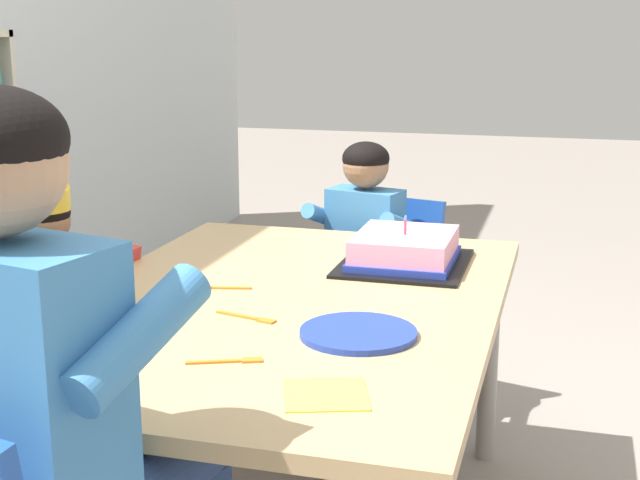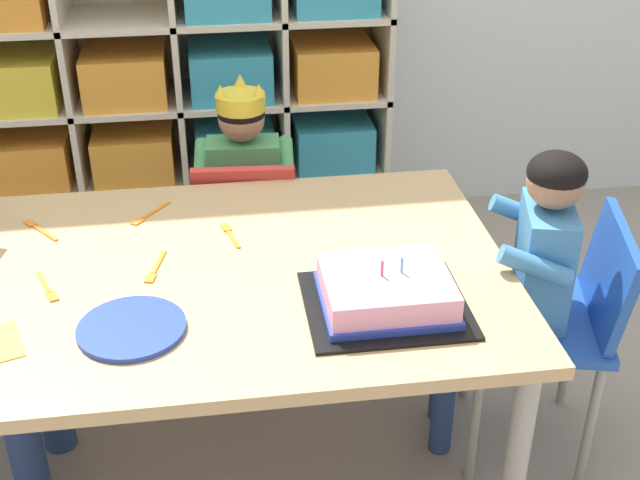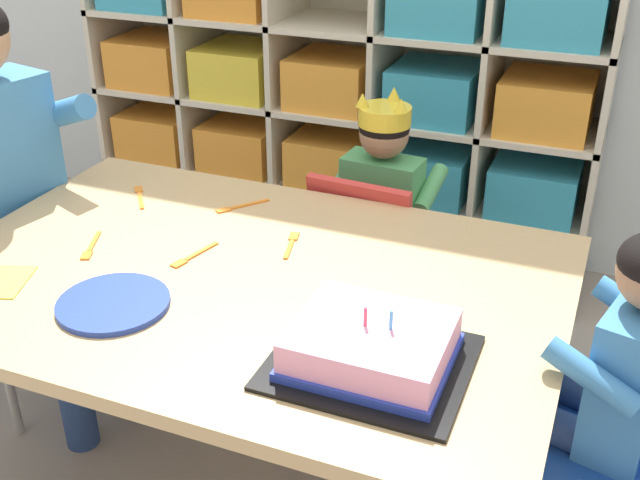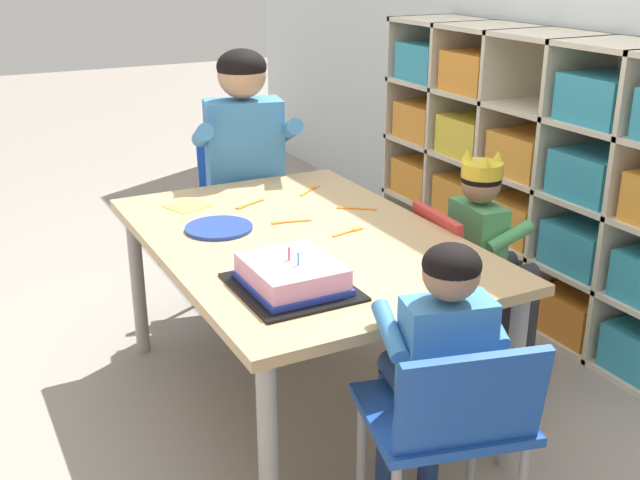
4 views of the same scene
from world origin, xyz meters
TOP-DOWN VIEW (x-y plane):
  - ground at (0.00, 0.00)m, footprint 16.00×16.00m
  - storage_cubby_shelf at (-0.23, 1.21)m, footprint 1.79×0.36m
  - activity_table at (0.00, 0.00)m, footprint 1.31×0.89m
  - classroom_chair_blue at (0.09, 0.56)m, footprint 0.33×0.34m
  - child_with_crown at (0.10, 0.67)m, footprint 0.31×0.31m
  - classroom_chair_guest_side at (0.82, -0.02)m, footprint 0.43×0.45m
  - guest_at_table_side at (0.72, 0.01)m, footprint 0.33×0.33m
  - birthday_cake_on_tray at (0.34, -0.20)m, footprint 0.34×0.29m
  - paper_plate_stack at (-0.18, -0.21)m, footprint 0.22×0.22m
  - fork_near_child_seat at (0.04, 0.16)m, footprint 0.04×0.12m
  - fork_at_table_front_edge at (-0.16, 0.29)m, footprint 0.10×0.12m
  - fork_beside_plate_stack at (-0.14, 0.02)m, footprint 0.05×0.13m
  - fork_by_napkin at (-0.37, -0.03)m, footprint 0.06×0.13m
  - fork_near_cake_tray at (-0.42, 0.25)m, footprint 0.10×0.12m

SIDE VIEW (x-z plane):
  - ground at x=0.00m, z-range 0.00..0.00m
  - classroom_chair_blue at x=0.09m, z-range 0.05..0.69m
  - classroom_chair_guest_side at x=0.82m, z-range 0.09..0.74m
  - child_with_crown at x=0.10m, z-range 0.10..0.92m
  - guest_at_table_side at x=0.72m, z-range 0.12..0.95m
  - activity_table at x=0.00m, z-range 0.24..0.84m
  - storage_cubby_shelf at x=-0.23m, z-range -0.01..1.13m
  - fork_near_child_seat at x=0.04m, z-range 0.60..0.60m
  - fork_beside_plate_stack at x=-0.14m, z-range 0.60..0.60m
  - fork_by_napkin at x=-0.37m, z-range 0.60..0.60m
  - fork_at_table_front_edge at x=-0.16m, z-range 0.60..0.60m
  - fork_near_cake_tray at x=-0.42m, z-range 0.60..0.60m
  - paper_plate_stack at x=-0.18m, z-range 0.60..0.61m
  - birthday_cake_on_tray at x=0.34m, z-range 0.58..0.69m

